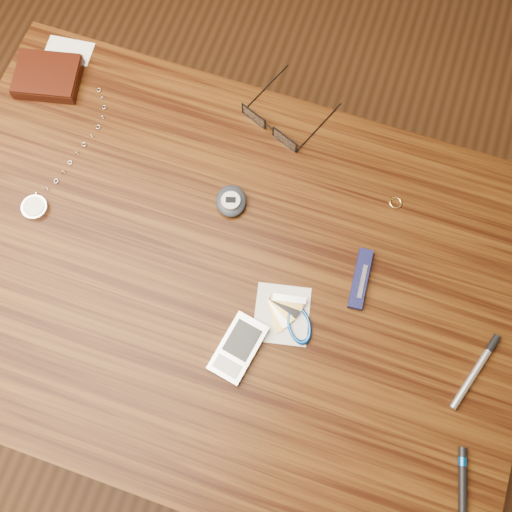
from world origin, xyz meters
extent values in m
plane|color=#472814|center=(0.00, 0.00, 0.00)|extent=(3.80, 3.80, 0.00)
cube|color=#381D09|center=(0.00, 0.00, 0.73)|extent=(1.00, 0.70, 0.03)
cylinder|color=#4C2814|center=(-0.45, 0.30, 0.36)|extent=(0.05, 0.05, 0.71)
cylinder|color=#4C2814|center=(0.45, 0.30, 0.36)|extent=(0.05, 0.05, 0.71)
cube|color=black|center=(-0.42, 0.24, 0.76)|extent=(0.13, 0.11, 0.02)
cube|color=black|center=(-0.42, 0.24, 0.77)|extent=(0.13, 0.11, 0.00)
cube|color=silver|center=(-0.41, 0.31, 0.75)|extent=(0.09, 0.06, 0.00)
cube|color=black|center=(-0.04, 0.28, 0.76)|extent=(0.05, 0.02, 0.03)
cube|color=silver|center=(-0.04, 0.28, 0.76)|extent=(0.05, 0.02, 0.02)
cylinder|color=black|center=(-0.04, 0.35, 0.75)|extent=(0.05, 0.12, 0.00)
cube|color=black|center=(0.02, 0.26, 0.76)|extent=(0.05, 0.02, 0.03)
cube|color=silver|center=(0.02, 0.26, 0.76)|extent=(0.05, 0.02, 0.02)
cylinder|color=black|center=(0.07, 0.31, 0.75)|extent=(0.05, 0.12, 0.00)
cube|color=black|center=(-0.01, 0.27, 0.77)|extent=(0.02, 0.01, 0.00)
torus|color=#ECCE63|center=(0.24, 0.21, 0.75)|extent=(0.03, 0.03, 0.00)
cylinder|color=#B9B9BD|center=(-0.33, 0.01, 0.76)|extent=(0.04, 0.04, 0.01)
cylinder|color=silver|center=(-0.33, 0.01, 0.76)|extent=(0.04, 0.04, 0.00)
cylinder|color=#B9B9BD|center=(-0.34, 0.03, 0.76)|extent=(0.01, 0.01, 0.01)
torus|color=#B9B9BD|center=(-0.33, 0.05, 0.75)|extent=(0.01, 0.01, 0.01)
torus|color=#B9B9BD|center=(-0.32, 0.06, 0.75)|extent=(0.01, 0.01, 0.00)
torus|color=#B9B9BD|center=(-0.31, 0.08, 0.75)|extent=(0.01, 0.01, 0.01)
torus|color=#B9B9BD|center=(-0.31, 0.10, 0.75)|extent=(0.01, 0.01, 0.00)
torus|color=#B9B9BD|center=(-0.31, 0.12, 0.75)|extent=(0.01, 0.01, 0.01)
torus|color=#B9B9BD|center=(-0.30, 0.14, 0.75)|extent=(0.01, 0.01, 0.00)
torus|color=#B9B9BD|center=(-0.30, 0.16, 0.75)|extent=(0.01, 0.00, 0.01)
torus|color=#B9B9BD|center=(-0.29, 0.18, 0.75)|extent=(0.01, 0.01, 0.00)
torus|color=#B9B9BD|center=(-0.29, 0.20, 0.75)|extent=(0.01, 0.00, 0.01)
torus|color=#B9B9BD|center=(-0.30, 0.22, 0.75)|extent=(0.01, 0.01, 0.00)
torus|color=#B9B9BD|center=(-0.31, 0.24, 0.75)|extent=(0.01, 0.01, 0.01)
torus|color=#B9B9BD|center=(-0.32, 0.25, 0.75)|extent=(0.01, 0.01, 0.00)
cube|color=silver|center=(0.07, -0.10, 0.76)|extent=(0.07, 0.11, 0.01)
cube|color=black|center=(0.07, -0.09, 0.76)|extent=(0.05, 0.06, 0.00)
cube|color=#A4A7AC|center=(0.06, -0.14, 0.76)|extent=(0.04, 0.03, 0.00)
ellipsoid|color=#21252C|center=(-0.02, 0.12, 0.76)|extent=(0.07, 0.07, 0.02)
cylinder|color=#ABADB4|center=(-0.02, 0.12, 0.77)|extent=(0.03, 0.03, 0.00)
cube|color=black|center=(-0.02, 0.12, 0.77)|extent=(0.02, 0.01, 0.00)
cube|color=silver|center=(0.11, -0.03, 0.75)|extent=(0.10, 0.11, 0.00)
torus|color=#0F469E|center=(0.14, -0.04, 0.75)|extent=(0.07, 0.07, 0.01)
cube|color=olive|center=(0.11, -0.04, 0.75)|extent=(0.04, 0.05, 0.00)
cube|color=silver|center=(0.11, -0.03, 0.75)|extent=(0.05, 0.04, 0.00)
cube|color=#A5873A|center=(0.11, -0.03, 0.76)|extent=(0.05, 0.04, 0.00)
cube|color=black|center=(0.11, -0.02, 0.76)|extent=(0.05, 0.03, 0.00)
cube|color=olive|center=(0.12, -0.01, 0.76)|extent=(0.05, 0.01, 0.00)
cube|color=silver|center=(0.12, -0.01, 0.76)|extent=(0.05, 0.02, 0.00)
cube|color=#121337|center=(0.22, 0.06, 0.76)|extent=(0.03, 0.10, 0.01)
cube|color=#B7B7BB|center=(0.22, 0.06, 0.76)|extent=(0.01, 0.06, 0.00)
cylinder|color=silver|center=(0.42, -0.02, 0.76)|extent=(0.05, 0.13, 0.01)
cylinder|color=black|center=(0.44, 0.03, 0.76)|extent=(0.02, 0.03, 0.01)
cylinder|color=black|center=(0.43, -0.18, 0.76)|extent=(0.03, 0.09, 0.01)
cylinder|color=#0D4CA2|center=(0.43, -0.16, 0.76)|extent=(0.02, 0.01, 0.01)
camera|label=1|loc=(0.13, -0.22, 1.63)|focal=40.00mm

